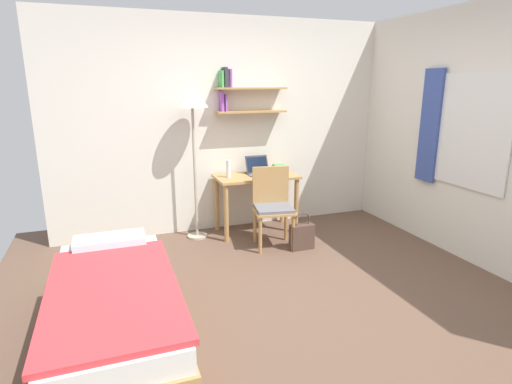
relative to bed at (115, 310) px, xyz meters
name	(u,v)px	position (x,y,z in m)	size (l,w,h in m)	color
ground_plane	(299,297)	(1.53, 0.11, -0.24)	(5.28, 5.28, 0.00)	brown
wall_back	(231,125)	(1.53, 2.13, 1.07)	(4.40, 0.27, 2.60)	silver
wall_right	(491,139)	(3.55, 0.13, 1.06)	(0.10, 4.40, 2.60)	silver
bed	(115,310)	(0.00, 0.00, 0.00)	(0.86, 1.89, 0.54)	#B2844C
desk	(256,187)	(1.74, 1.81, 0.34)	(1.00, 0.53, 0.72)	#B2844C
desk_chair	(273,204)	(1.77, 1.32, 0.25)	(0.51, 0.48, 0.90)	#B2844C
standing_lamp	(192,108)	(0.99, 1.85, 1.31)	(0.36, 0.36, 1.78)	#B2A893
laptop	(258,169)	(1.80, 1.89, 0.54)	(0.30, 0.24, 0.22)	#2D2D33
water_bottle	(229,169)	(1.39, 1.81, 0.59)	(0.05, 0.05, 0.21)	silver
book_stack	(279,169)	(2.07, 1.84, 0.53)	(0.19, 0.26, 0.10)	orange
handbag	(302,236)	(2.03, 1.08, -0.08)	(0.27, 0.11, 0.43)	#4C382D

